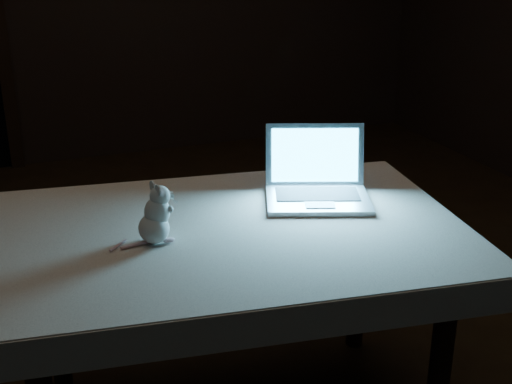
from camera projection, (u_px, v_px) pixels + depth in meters
name	position (u px, v px, depth m)	size (l,w,h in m)	color
floor	(232.00, 352.00, 2.53)	(5.00, 5.00, 0.00)	black
table	(232.00, 330.00, 2.07)	(1.24, 0.79, 0.66)	black
tablecloth	(209.00, 243.00, 1.96)	(1.33, 0.89, 0.10)	beige
laptop	(319.00, 170.00, 2.08)	(0.32, 0.28, 0.21)	#B7B7BC
plush_mouse	(153.00, 214.00, 1.82)	(0.12, 0.12, 0.17)	silver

